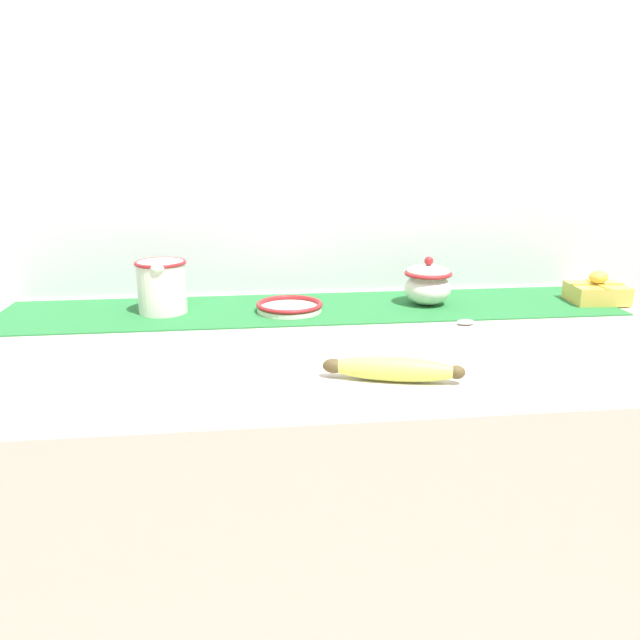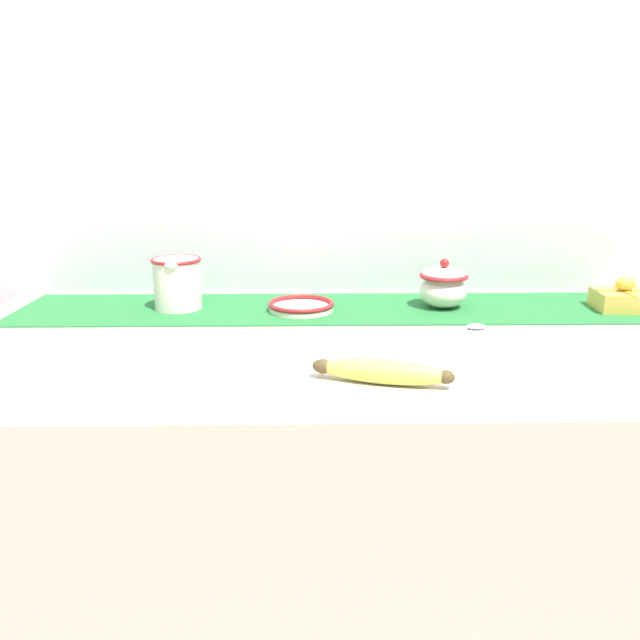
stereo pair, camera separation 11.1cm
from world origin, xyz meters
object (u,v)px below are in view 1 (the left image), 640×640
(small_dish, at_px, (290,307))
(cream_pitcher, at_px, (162,285))
(gift_box, at_px, (597,292))
(banana, at_px, (393,369))
(sugar_bowl, at_px, (428,284))
(spoon, at_px, (460,323))

(small_dish, bearing_deg, cream_pitcher, 174.80)
(gift_box, bearing_deg, cream_pitcher, 178.42)
(cream_pitcher, bearing_deg, banana, -48.57)
(small_dish, bearing_deg, sugar_bowl, 4.25)
(cream_pitcher, height_order, small_dish, cream_pitcher)
(gift_box, bearing_deg, banana, -143.72)
(small_dish, height_order, gift_box, gift_box)
(banana, height_order, gift_box, gift_box)
(cream_pitcher, height_order, banana, cream_pitcher)
(sugar_bowl, distance_m, small_dish, 0.32)
(sugar_bowl, bearing_deg, small_dish, -175.75)
(gift_box, bearing_deg, small_dish, 179.81)
(cream_pitcher, height_order, gift_box, cream_pitcher)
(sugar_bowl, bearing_deg, spoon, -82.77)
(banana, distance_m, spoon, 0.35)
(gift_box, bearing_deg, sugar_bowl, 176.26)
(spoon, xyz_separation_m, gift_box, (0.37, 0.14, 0.02))
(small_dish, relative_size, spoon, 0.79)
(cream_pitcher, xyz_separation_m, small_dish, (0.27, -0.02, -0.05))
(cream_pitcher, distance_m, spoon, 0.63)
(sugar_bowl, bearing_deg, gift_box, -3.74)
(cream_pitcher, bearing_deg, spoon, -15.16)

